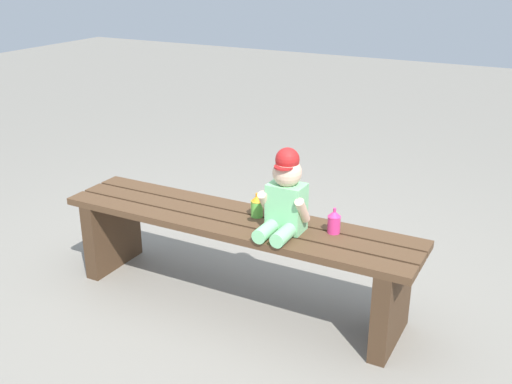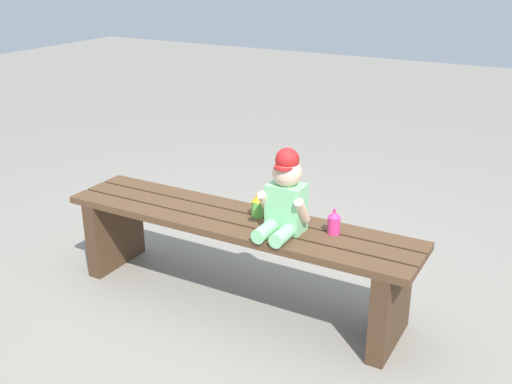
{
  "view_description": "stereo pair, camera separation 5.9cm",
  "coord_description": "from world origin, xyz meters",
  "px_view_note": "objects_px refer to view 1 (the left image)",
  "views": [
    {
      "loc": [
        1.38,
        -2.39,
        1.68
      ],
      "look_at": [
        0.14,
        -0.05,
        0.64
      ],
      "focal_mm": 42.75,
      "sensor_mm": 36.0,
      "label": 1
    },
    {
      "loc": [
        1.43,
        -2.36,
        1.68
      ],
      "look_at": [
        0.14,
        -0.05,
        0.64
      ],
      "focal_mm": 42.75,
      "sensor_mm": 36.0,
      "label": 2
    }
  ],
  "objects_px": {
    "park_bench": "(236,243)",
    "sippy_cup_left": "(257,206)",
    "child_figure": "(285,196)",
    "sippy_cup_right": "(334,221)"
  },
  "relations": [
    {
      "from": "sippy_cup_left",
      "to": "sippy_cup_right",
      "type": "height_order",
      "value": "same"
    },
    {
      "from": "park_bench",
      "to": "sippy_cup_left",
      "type": "relative_size",
      "value": 14.96
    },
    {
      "from": "park_bench",
      "to": "sippy_cup_right",
      "type": "distance_m",
      "value": 0.53
    },
    {
      "from": "child_figure",
      "to": "sippy_cup_right",
      "type": "xyz_separation_m",
      "value": [
        0.21,
        0.09,
        -0.12
      ]
    },
    {
      "from": "park_bench",
      "to": "child_figure",
      "type": "distance_m",
      "value": 0.42
    },
    {
      "from": "park_bench",
      "to": "child_figure",
      "type": "bearing_deg",
      "value": -5.67
    },
    {
      "from": "sippy_cup_left",
      "to": "sippy_cup_right",
      "type": "bearing_deg",
      "value": 0.0
    },
    {
      "from": "sippy_cup_left",
      "to": "child_figure",
      "type": "bearing_deg",
      "value": -25.34
    },
    {
      "from": "park_bench",
      "to": "sippy_cup_left",
      "type": "distance_m",
      "value": 0.22
    },
    {
      "from": "child_figure",
      "to": "sippy_cup_right",
      "type": "distance_m",
      "value": 0.26
    }
  ]
}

